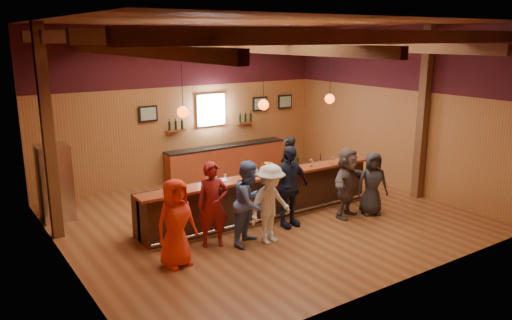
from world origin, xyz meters
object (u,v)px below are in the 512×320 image
object	(u,v)px
customer_denim	(250,203)
customer_brown	(347,183)
back_bar_cabinet	(227,160)
customer_redvest	(213,205)
bartender	(288,166)
bottle_a	(293,164)
stainless_fridge	(55,183)
ice_bucket	(268,168)
customer_dark	(372,184)
customer_orange	(176,223)
customer_navy	(288,187)
customer_white	(270,204)
bar_counter	(260,195)

from	to	relation	value
customer_denim	customer_brown	xyz separation A→B (m)	(2.77, 0.02, -0.04)
back_bar_cabinet	customer_redvest	world-z (taller)	customer_redvest
customer_redvest	bartender	xyz separation A→B (m)	(3.34, 1.86, -0.08)
bottle_a	bartender	bearing A→B (deg)	56.81
back_bar_cabinet	stainless_fridge	distance (m)	5.43
back_bar_cabinet	customer_denim	xyz separation A→B (m)	(-2.29, -4.81, 0.41)
customer_brown	bartender	bearing A→B (deg)	73.33
bartender	ice_bucket	distance (m)	1.88
customer_dark	bottle_a	size ratio (longest dim) A/B	4.79
bottle_a	customer_orange	bearing A→B (deg)	-163.03
customer_redvest	customer_dark	distance (m)	4.13
customer_navy	ice_bucket	bearing A→B (deg)	92.75
back_bar_cabinet	customer_navy	xyz separation A→B (m)	(-1.04, -4.49, 0.46)
customer_white	bartender	size ratio (longest dim) A/B	1.04
bartender	ice_bucket	bearing A→B (deg)	14.56
customer_orange	customer_denim	xyz separation A→B (m)	(1.71, 0.12, 0.04)
bar_counter	bartender	size ratio (longest dim) A/B	3.88
back_bar_cabinet	ice_bucket	world-z (taller)	ice_bucket
customer_denim	bottle_a	size ratio (longest dim) A/B	5.50
customer_white	stainless_fridge	bearing A→B (deg)	120.22
stainless_fridge	customer_redvest	bearing A→B (deg)	-55.71
bar_counter	customer_white	distance (m)	1.66
back_bar_cabinet	customer_orange	xyz separation A→B (m)	(-4.00, -4.93, 0.37)
back_bar_cabinet	stainless_fridge	xyz separation A→B (m)	(-5.30, -1.12, 0.42)
customer_white	ice_bucket	bearing A→B (deg)	45.86
customer_denim	customer_redvest	bearing A→B (deg)	126.34
customer_redvest	customer_brown	bearing A→B (deg)	17.29
back_bar_cabinet	bartender	xyz separation A→B (m)	(0.36, -2.65, 0.34)
bar_counter	back_bar_cabinet	world-z (taller)	bar_counter
customer_redvest	bottle_a	size ratio (longest dim) A/B	5.53
bartender	bottle_a	bearing A→B (deg)	33.74
bar_counter	customer_white	world-z (taller)	customer_white
customer_redvest	customer_brown	xyz separation A→B (m)	(3.47, -0.28, -0.04)
back_bar_cabinet	customer_white	world-z (taller)	customer_white
bartender	customer_redvest	bearing A→B (deg)	5.98
customer_brown	bartender	world-z (taller)	customer_brown
bar_counter	stainless_fridge	world-z (taller)	stainless_fridge
customer_white	bartender	bearing A→B (deg)	35.46
bottle_a	back_bar_cabinet	bearing A→B (deg)	83.80
stainless_fridge	back_bar_cabinet	bearing A→B (deg)	11.93
customer_redvest	ice_bucket	bearing A→B (deg)	43.20
bottle_a	customer_denim	bearing A→B (deg)	-152.50
customer_navy	customer_brown	distance (m)	1.56
customer_orange	customer_brown	size ratio (longest dim) A/B	1.00
stainless_fridge	ice_bucket	size ratio (longest dim) A/B	7.76
bar_counter	customer_brown	distance (m)	2.09
bottle_a	customer_white	bearing A→B (deg)	-141.73
customer_brown	ice_bucket	world-z (taller)	customer_brown
stainless_fridge	customer_dark	xyz separation A→B (m)	(6.41, -3.87, -0.13)
bartender	bottle_a	world-z (taller)	bartender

